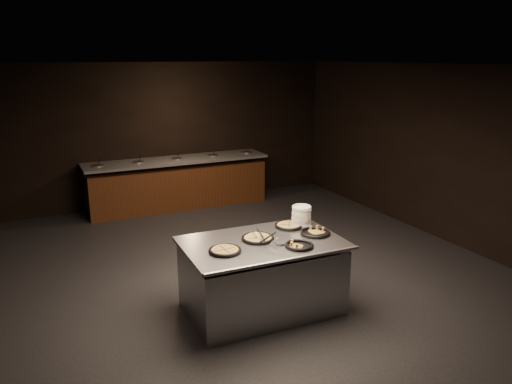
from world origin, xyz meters
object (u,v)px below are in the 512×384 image
(pan_veggie_whole, at_px, (225,250))
(pan_cheese_whole, at_px, (258,238))
(serving_counter, at_px, (262,277))
(plate_stack, at_px, (301,216))

(pan_veggie_whole, height_order, pan_cheese_whole, same)
(serving_counter, distance_m, pan_cheese_whole, 0.49)
(plate_stack, distance_m, pan_veggie_whole, 1.30)
(serving_counter, bearing_deg, pan_veggie_whole, -165.57)
(serving_counter, xyz_separation_m, pan_cheese_whole, (-0.03, 0.07, 0.49))
(plate_stack, bearing_deg, pan_veggie_whole, -161.74)
(serving_counter, bearing_deg, pan_cheese_whole, 112.33)
(plate_stack, bearing_deg, pan_cheese_whole, -163.40)
(serving_counter, height_order, plate_stack, plate_stack)
(plate_stack, height_order, pan_cheese_whole, plate_stack)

